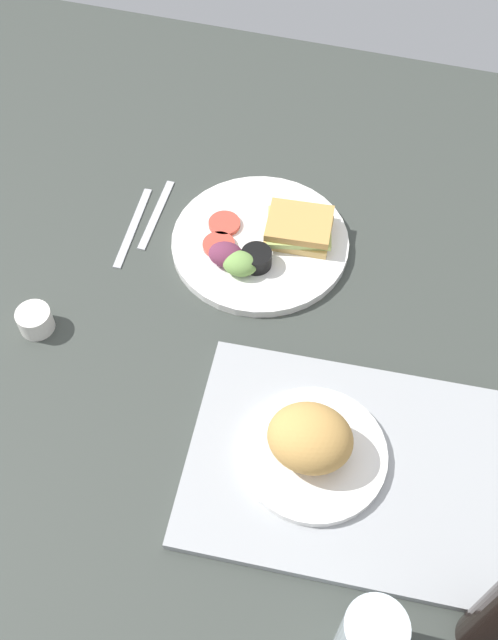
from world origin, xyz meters
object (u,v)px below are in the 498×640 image
at_px(plate_with_salad, 263,242).
at_px(espresso_cup, 35,320).
at_px(fork, 156,214).
at_px(bread_plate_near, 312,444).
at_px(knife, 133,227).
at_px(serving_tray, 346,466).
at_px(drinking_glass, 369,640).

bearing_deg(plate_with_salad, espresso_cup, 39.89).
height_order(espresso_cup, fork, espresso_cup).
relative_size(bread_plate_near, espresso_cup, 3.74).
distance_m(plate_with_salad, knife, 0.24).
relative_size(serving_tray, plate_with_salad, 1.45).
relative_size(plate_with_salad, knife, 1.63).
bearing_deg(espresso_cup, plate_with_salad, -140.11).
height_order(drinking_glass, espresso_cup, drinking_glass).
xyz_separation_m(serving_tray, drinking_glass, (-0.07, 0.23, 0.06)).
xyz_separation_m(serving_tray, fork, (0.43, -0.39, -0.01)).
bearing_deg(plate_with_salad, serving_tray, 120.89).
height_order(serving_tray, fork, serving_tray).
bearing_deg(plate_with_salad, fork, -6.64).
height_order(plate_with_salad, espresso_cup, plate_with_salad).
distance_m(drinking_glass, knife, 0.79).
bearing_deg(fork, bread_plate_near, 42.70).
relative_size(drinking_glass, knife, 0.71).
bearing_deg(knife, serving_tray, 49.17).
bearing_deg(drinking_glass, bread_plate_near, -62.55).
distance_m(espresso_cup, knife, 0.25).
xyz_separation_m(bread_plate_near, knife, (0.40, -0.35, -0.05)).
bearing_deg(fork, plate_with_salad, 82.45).
height_order(bread_plate_near, knife, bread_plate_near).
relative_size(fork, knife, 0.89).
relative_size(serving_tray, espresso_cup, 8.04).
distance_m(serving_tray, espresso_cup, 0.54).
relative_size(serving_tray, knife, 2.37).
bearing_deg(bread_plate_near, plate_with_salad, -65.65).
bearing_deg(espresso_cup, knife, -106.83).
bearing_deg(espresso_cup, bread_plate_near, 167.22).
height_order(serving_tray, bread_plate_near, bread_plate_near).
bearing_deg(drinking_glass, espresso_cup, -29.73).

